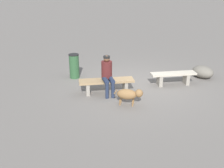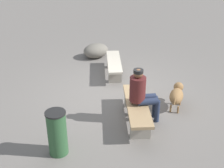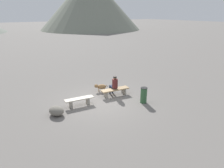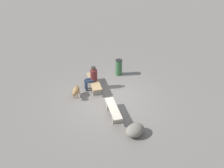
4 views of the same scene
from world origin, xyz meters
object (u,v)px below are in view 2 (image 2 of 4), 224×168
object	(u,v)px
seated_person	(142,92)
trash_bin	(57,133)
dog	(177,95)
boulder	(96,51)
bench_left	(114,65)
bench_right	(137,108)

from	to	relation	value
seated_person	trash_bin	distance (m)	2.00
seated_person	trash_bin	size ratio (longest dim) A/B	1.38
dog	boulder	world-z (taller)	dog
bench_left	bench_right	size ratio (longest dim) A/B	0.89
seated_person	bench_left	bearing A→B (deg)	-174.66
trash_bin	bench_left	bearing A→B (deg)	152.22
dog	trash_bin	bearing A→B (deg)	141.06
bench_left	trash_bin	xyz separation A→B (m)	(3.21, -1.69, 0.15)
bench_left	dog	distance (m)	2.33
seated_person	boulder	distance (m)	3.91
seated_person	trash_bin	world-z (taller)	seated_person
bench_right	trash_bin	size ratio (longest dim) A/B	2.00
bench_right	seated_person	size ratio (longest dim) A/B	1.45
trash_bin	boulder	size ratio (longest dim) A/B	1.08
trash_bin	boulder	world-z (taller)	trash_bin
dog	seated_person	bearing A→B (deg)	140.01
bench_right	dog	bearing A→B (deg)	117.64
bench_left	trash_bin	distance (m)	3.63
trash_bin	boulder	distance (m)	4.83
bench_right	seated_person	world-z (taller)	seated_person
seated_person	boulder	bearing A→B (deg)	-170.82
boulder	trash_bin	bearing A→B (deg)	-16.29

